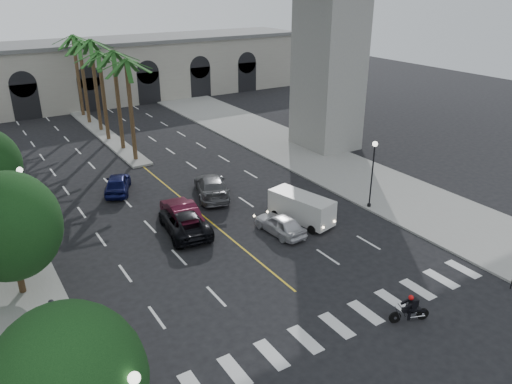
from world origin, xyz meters
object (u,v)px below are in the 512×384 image
Objects in this scene: lamp_post_left_far at (25,198)px; car_c at (184,221)px; pedestrian_b at (25,339)px; car_d at (212,186)px; car_a at (280,224)px; car_b at (181,213)px; motorcycle_rider at (411,309)px; traffic_signal_far at (90,330)px; cargo_van at (302,208)px; pedestrian_a at (54,317)px; lamp_post_right at (373,169)px; car_e at (118,183)px.

car_c is at bearing -23.77° from lamp_post_left_far.
pedestrian_b is at bearing 42.72° from car_c.
pedestrian_b is (-15.92, -12.22, 0.27)m from car_d.
car_d is at bearing -87.50° from car_a.
lamp_post_left_far is 1.03× the size of car_b.
motorcycle_rider reaches higher than car_a.
lamp_post_left_far is at bearing 90.58° from pedestrian_b.
traffic_signal_far is (0.10, -14.50, -0.71)m from lamp_post_left_far.
traffic_signal_far reaches higher than cargo_van.
lamp_post_left_far is 10.91m from pedestrian_a.
cargo_van is (-5.85, 0.85, -2.06)m from lamp_post_right.
traffic_signal_far is at bearing -176.34° from motorcycle_rider.
lamp_post_left_far is at bearing 160.67° from lamp_post_right.
cargo_van is at bearing -22.88° from lamp_post_left_far.
car_d is (-1.01, 8.23, 0.14)m from car_a.
traffic_signal_far is 4.18m from pedestrian_a.
lamp_post_left_far is 24.16m from lamp_post_right.
lamp_post_left_far is 14.52m from traffic_signal_far.
traffic_signal_far is 0.79× the size of car_e.
car_a is at bearing 116.75° from car_d.
car_a is 8.30m from car_d.
lamp_post_right reaches higher than car_b.
pedestrian_a reaches higher than car_c.
pedestrian_a is (-14.41, -11.15, 0.23)m from car_d.
car_e is (-2.05, 8.02, -0.07)m from car_b.
lamp_post_right is 13.98m from motorcycle_rider.
pedestrian_b is (-16.93, -3.99, 0.41)m from car_a.
motorcycle_rider is at bearing 86.30° from car_a.
lamp_post_right reaches higher than cargo_van.
car_e is (-6.16, 4.82, -0.07)m from car_d.
traffic_signal_far is 15.56m from motorcycle_rider.
pedestrian_a is at bearing 57.50° from car_d.
pedestrian_a is at bearing 172.67° from motorcycle_rider.
lamp_post_right is 20.42m from car_e.
car_c is at bearing 131.76° from motorcycle_rider.
car_e is 2.48× the size of pedestrian_a.
car_b is (9.45, 11.79, -1.65)m from traffic_signal_far.
traffic_signal_far reaches higher than car_d.
traffic_signal_far is 13.96m from car_c.
car_c is 8.36m from cargo_van.
lamp_post_left_far is 9.50m from car_e.
motorcycle_rider is 12.24m from cargo_van.
lamp_post_right reaches higher than car_a.
traffic_signal_far is 0.62× the size of car_d.
lamp_post_left_far reaches higher than car_a.
lamp_post_right is 2.87× the size of pedestrian_a.
pedestrian_b reaches higher than cargo_van.
car_a is at bearing 24.76° from pedestrian_b.
pedestrian_a is (-15.58, 8.53, 0.37)m from motorcycle_rider.
car_e is 0.89× the size of cargo_van.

